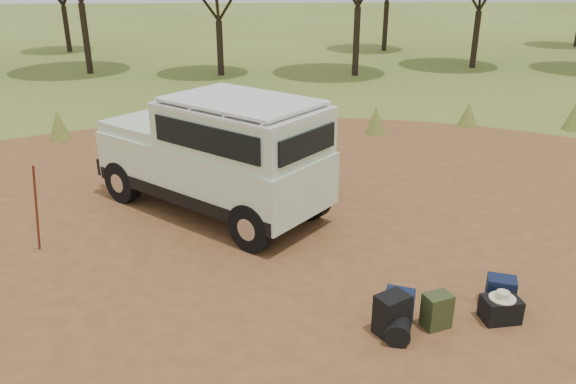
{
  "coord_description": "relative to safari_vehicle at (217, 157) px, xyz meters",
  "views": [
    {
      "loc": [
        -0.46,
        -7.29,
        4.59
      ],
      "look_at": [
        0.05,
        1.55,
        1.0
      ],
      "focal_mm": 35.0,
      "sensor_mm": 36.0,
      "label": 1
    }
  ],
  "objects": [
    {
      "name": "ground",
      "position": [
        1.24,
        -3.08,
        -1.15
      ],
      "size": [
        140.0,
        140.0,
        0.0
      ],
      "primitive_type": "plane",
      "color": "#5D6925",
      "rests_on": "ground"
    },
    {
      "name": "dirt_clearing",
      "position": [
        1.24,
        -3.08,
        -1.14
      ],
      "size": [
        23.0,
        23.0,
        0.01
      ],
      "primitive_type": "cylinder",
      "color": "brown",
      "rests_on": "ground"
    },
    {
      "name": "grass_fringe",
      "position": [
        1.35,
        5.59,
        -0.74
      ],
      "size": [
        36.6,
        1.6,
        0.9
      ],
      "color": "#5D6925",
      "rests_on": "ground"
    },
    {
      "name": "safari_vehicle",
      "position": [
        0.0,
        0.0,
        0.0
      ],
      "size": [
        4.89,
        4.62,
        2.37
      ],
      "rotation": [
        0.0,
        0.0,
        -0.72
      ],
      "color": "silver",
      "rests_on": "ground"
    },
    {
      "name": "walking_staff",
      "position": [
        -2.92,
        -1.58,
        -0.33
      ],
      "size": [
        0.3,
        0.29,
        1.63
      ],
      "primitive_type": "cylinder",
      "rotation": [
        0.2,
        0.0,
        0.8
      ],
      "color": "maroon",
      "rests_on": "ground"
    },
    {
      "name": "backpack_black",
      "position": [
        2.51,
        -4.17,
        -0.86
      ],
      "size": [
        0.52,
        0.48,
        0.58
      ],
      "primitive_type": "cube",
      "rotation": [
        0.0,
        0.0,
        0.53
      ],
      "color": "black",
      "rests_on": "ground"
    },
    {
      "name": "backpack_navy",
      "position": [
        2.67,
        -3.96,
        -0.89
      ],
      "size": [
        0.46,
        0.4,
        0.51
      ],
      "primitive_type": "cube",
      "rotation": [
        0.0,
        0.0,
        -0.39
      ],
      "color": "#131C3C",
      "rests_on": "ground"
    },
    {
      "name": "backpack_olive",
      "position": [
        3.16,
        -4.08,
        -0.89
      ],
      "size": [
        0.43,
        0.37,
        0.5
      ],
      "primitive_type": "cube",
      "rotation": [
        0.0,
        0.0,
        0.34
      ],
      "color": "#34451F",
      "rests_on": "ground"
    },
    {
      "name": "duffel_navy",
      "position": [
        4.24,
        -3.62,
        -0.92
      ],
      "size": [
        0.48,
        0.42,
        0.45
      ],
      "primitive_type": "cube",
      "rotation": [
        0.0,
        0.0,
        -0.35
      ],
      "color": "#131C3C",
      "rests_on": "ground"
    },
    {
      "name": "hard_case",
      "position": [
        4.09,
        -3.98,
        -0.97
      ],
      "size": [
        0.53,
        0.4,
        0.35
      ],
      "primitive_type": "cube",
      "rotation": [
        0.0,
        0.0,
        0.1
      ],
      "color": "black",
      "rests_on": "ground"
    },
    {
      "name": "stuff_sack",
      "position": [
        2.56,
        -4.36,
        -0.98
      ],
      "size": [
        0.4,
        0.4,
        0.33
      ],
      "primitive_type": "cylinder",
      "rotation": [
        1.57,
        0.0,
        -0.24
      ],
      "color": "black",
      "rests_on": "ground"
    },
    {
      "name": "safari_hat",
      "position": [
        4.09,
        -3.98,
        -0.75
      ],
      "size": [
        0.36,
        0.36,
        0.11
      ],
      "color": "beige",
      "rests_on": "hard_case"
    }
  ]
}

